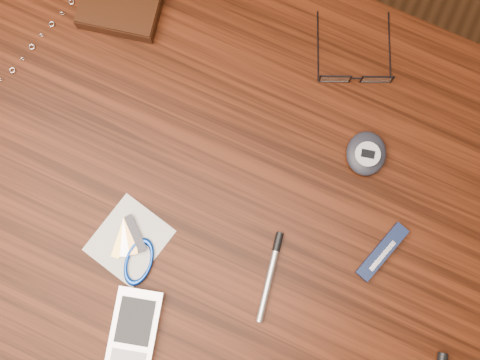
% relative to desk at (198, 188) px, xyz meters
% --- Properties ---
extents(ground, '(3.80, 3.80, 0.00)m').
position_rel_desk_xyz_m(ground, '(0.00, 0.00, -0.65)').
color(ground, '#472814').
rests_on(ground, ground).
extents(desk, '(1.00, 0.70, 0.75)m').
position_rel_desk_xyz_m(desk, '(0.00, 0.00, 0.00)').
color(desk, '#371508').
rests_on(desk, ground).
extents(wallet_and_card, '(0.13, 0.16, 0.02)m').
position_rel_desk_xyz_m(wallet_and_card, '(-0.20, 0.19, 0.11)').
color(wallet_and_card, black).
rests_on(wallet_and_card, desk).
extents(eyeglasses, '(0.14, 0.14, 0.02)m').
position_rel_desk_xyz_m(eyeglasses, '(0.15, 0.23, 0.11)').
color(eyeglasses, black).
rests_on(eyeglasses, desk).
extents(pda_phone, '(0.09, 0.12, 0.02)m').
position_rel_desk_xyz_m(pda_phone, '(0.02, -0.22, 0.11)').
color(pda_phone, silver).
rests_on(pda_phone, desk).
extents(pedometer, '(0.07, 0.07, 0.03)m').
position_rel_desk_xyz_m(pedometer, '(0.21, 0.13, 0.11)').
color(pedometer, black).
rests_on(pedometer, desk).
extents(notepad_keys, '(0.11, 0.11, 0.01)m').
position_rel_desk_xyz_m(notepad_keys, '(-0.03, -0.13, 0.11)').
color(notepad_keys, silver).
rests_on(notepad_keys, desk).
extents(pocket_knife, '(0.04, 0.09, 0.01)m').
position_rel_desk_xyz_m(pocket_knife, '(0.28, 0.01, 0.11)').
color(pocket_knife, '#0D173D').
rests_on(pocket_knife, desk).
extents(silver_pen, '(0.03, 0.12, 0.01)m').
position_rel_desk_xyz_m(silver_pen, '(0.15, -0.07, 0.11)').
color(silver_pen, '#B5B5BA').
rests_on(silver_pen, desk).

